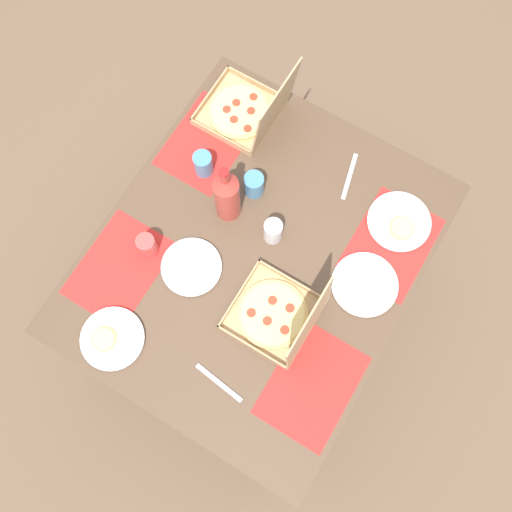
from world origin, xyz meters
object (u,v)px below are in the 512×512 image
cup_dark (147,245)px  pizza_box_corner_right (247,111)px  plate_near_right (192,267)px  cup_clear_left (254,185)px  plate_middle (399,222)px  plate_near_left (364,285)px  soda_bottle (227,195)px  cup_red (203,164)px  pizza_box_edge_far (280,316)px  plate_far_right (112,339)px  cup_spare (273,231)px

cup_dark → pizza_box_corner_right: bearing=177.9°
plate_near_right → cup_clear_left: (-0.36, 0.03, 0.04)m
plate_middle → cup_dark: size_ratio=2.36×
pizza_box_corner_right → plate_near_left: bearing=63.0°
plate_middle → soda_bottle: bearing=-63.9°
cup_red → cup_clear_left: bearing=97.1°
pizza_box_edge_far → plate_near_right: 0.36m
plate_near_left → plate_middle: bearing=-179.7°
plate_near_left → cup_red: bearing=-96.6°
plate_near_right → soda_bottle: 0.28m
cup_red → plate_far_right: bearing=5.8°
pizza_box_corner_right → plate_near_right: size_ratio=1.44×
cup_spare → plate_middle: bearing=127.1°
pizza_box_edge_far → plate_near_right: (0.00, -0.36, -0.04)m
plate_middle → cup_dark: cup_dark is taller
plate_near_right → cup_red: size_ratio=2.09×
cup_red → cup_spare: bearing=75.2°
plate_near_left → cup_spare: (0.01, -0.36, 0.05)m
pizza_box_edge_far → plate_middle: bearing=159.9°
plate_near_right → plate_near_left: (-0.26, 0.55, 0.00)m
soda_bottle → cup_red: bearing=-118.6°
pizza_box_corner_right → soda_bottle: size_ratio=0.95×
cup_spare → pizza_box_edge_far: bearing=35.3°
pizza_box_edge_far → plate_near_left: (-0.25, 0.19, -0.04)m
plate_middle → cup_dark: bearing=-52.6°
pizza_box_corner_right → cup_dark: pizza_box_corner_right is taller
plate_middle → plate_near_right: (0.52, -0.55, -0.00)m
cup_spare → soda_bottle: bearing=-91.4°
plate_far_right → cup_clear_left: cup_clear_left is taller
plate_near_right → plate_near_left: bearing=115.1°
plate_far_right → cup_dark: (-0.33, -0.07, 0.04)m
plate_near_right → cup_spare: 0.31m
cup_dark → soda_bottle: bearing=149.7°
plate_near_right → plate_near_left: size_ratio=0.92×
plate_near_left → cup_clear_left: cup_clear_left is taller
cup_dark → plate_far_right: bearing=12.0°
plate_far_right → cup_dark: size_ratio=2.24×
plate_near_right → cup_spare: cup_spare is taller
plate_near_right → plate_far_right: 0.36m
pizza_box_edge_far → plate_far_right: size_ratio=1.42×
soda_bottle → cup_dark: soda_bottle is taller
soda_bottle → cup_spare: 0.20m
pizza_box_edge_far → cup_spare: (-0.24, -0.17, 0.01)m
pizza_box_edge_far → plate_middle: (-0.52, 0.19, -0.04)m
plate_far_right → cup_red: (-0.69, -0.07, 0.04)m
cup_spare → cup_red: cup_spare is taller
plate_far_right → cup_spare: cup_spare is taller
plate_middle → cup_red: size_ratio=2.25×
pizza_box_edge_far → cup_red: (-0.34, -0.52, 0.00)m
cup_dark → cup_spare: size_ratio=0.90×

